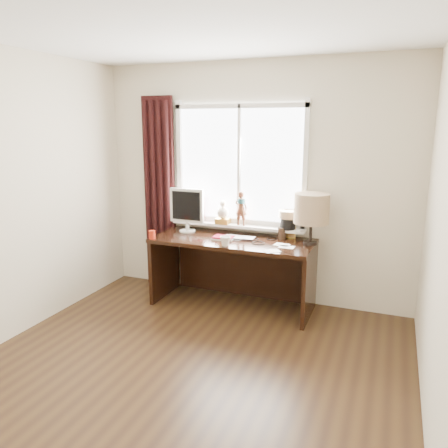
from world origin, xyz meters
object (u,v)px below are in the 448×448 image
at_px(mug, 225,241).
at_px(table_lamp, 312,209).
at_px(monitor, 187,207).
at_px(laptop, 240,238).
at_px(red_cup, 152,235).
at_px(desk, 236,259).

bearing_deg(mug, table_lamp, 24.92).
height_order(monitor, table_lamp, table_lamp).
height_order(laptop, red_cup, red_cup).
distance_m(mug, red_cup, 0.82).
relative_size(red_cup, monitor, 0.18).
distance_m(mug, monitor, 0.76).
height_order(laptop, mug, mug).
height_order(mug, red_cup, mug).
relative_size(laptop, table_lamp, 0.63).
bearing_deg(desk, red_cup, -153.62).
relative_size(mug, monitor, 0.21).
xyz_separation_m(red_cup, desk, (0.80, 0.40, -0.29)).
xyz_separation_m(red_cup, monitor, (0.21, 0.42, 0.23)).
xyz_separation_m(desk, table_lamp, (0.80, -0.00, 0.61)).
xyz_separation_m(mug, red_cup, (-0.82, -0.03, -0.01)).
bearing_deg(red_cup, mug, 2.20).
height_order(mug, desk, mug).
height_order(laptop, desk, laptop).
bearing_deg(laptop, red_cup, -161.19).
height_order(red_cup, monitor, monitor).
height_order(red_cup, desk, red_cup).
relative_size(mug, desk, 0.06).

